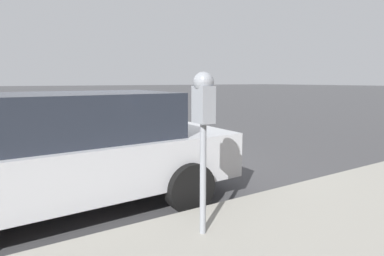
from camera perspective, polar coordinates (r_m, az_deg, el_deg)
ground_plane at (r=5.45m, az=-15.38°, el=-8.92°), size 220.00×220.00×0.00m
parking_meter at (r=2.76m, az=2.17°, el=3.05°), size 0.21×0.19×1.56m
car_silver at (r=4.06m, az=-24.08°, el=-4.01°), size 2.14×4.61×1.50m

